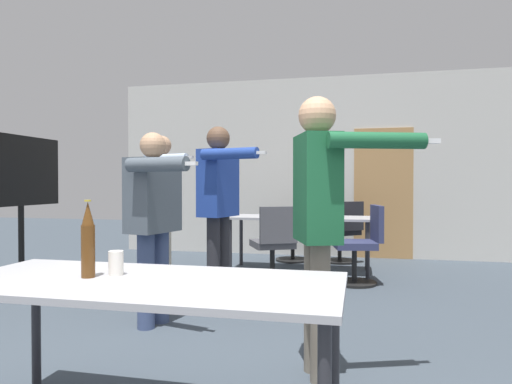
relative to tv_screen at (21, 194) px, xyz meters
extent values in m
cube|color=beige|center=(2.74, 3.36, 0.39)|extent=(6.58, 0.10, 2.90)
cube|color=#AD7F4C|center=(3.84, 3.31, -0.04)|extent=(0.90, 0.02, 2.05)
cube|color=#A8A8AD|center=(2.52, -2.21, -0.34)|extent=(1.80, 0.78, 0.03)
cylinder|color=#2D2D33|center=(1.68, -1.88, -0.71)|extent=(0.05, 0.05, 0.71)
cylinder|color=#2D2D33|center=(3.36, -1.88, -0.71)|extent=(0.05, 0.05, 0.71)
cube|color=#A8A8AD|center=(2.70, 1.94, -0.34)|extent=(1.89, 0.70, 0.03)
cylinder|color=#2D2D33|center=(1.81, 1.65, -0.71)|extent=(0.05, 0.05, 0.71)
cylinder|color=#2D2D33|center=(3.58, 1.65, -0.71)|extent=(0.05, 0.05, 0.71)
cylinder|color=#2D2D33|center=(1.81, 2.23, -0.71)|extent=(0.05, 0.05, 0.71)
cylinder|color=#2D2D33|center=(3.58, 2.23, -0.71)|extent=(0.05, 0.05, 0.71)
cube|color=black|center=(0.00, 0.00, -1.05)|extent=(0.44, 0.56, 0.03)
cylinder|color=black|center=(0.00, 0.00, -0.58)|extent=(0.06, 0.06, 0.91)
cube|color=black|center=(0.00, 0.00, 0.25)|extent=(0.04, 1.17, 0.74)
cube|color=#14331E|center=(-0.02, 0.00, 0.25)|extent=(0.01, 1.08, 0.65)
cylinder|color=#3D4C75|center=(1.83, -0.55, -0.68)|extent=(0.14, 0.14, 0.77)
cylinder|color=#3D4C75|center=(1.79, -0.73, -0.68)|extent=(0.14, 0.14, 0.77)
cube|color=#4C5660|center=(1.81, -0.64, 0.02)|extent=(0.35, 0.50, 0.61)
sphere|color=tan|center=(1.81, -0.64, 0.43)|extent=(0.21, 0.21, 0.21)
cylinder|color=#4C5660|center=(1.87, -0.36, -0.01)|extent=(0.11, 0.11, 0.53)
cylinder|color=#4C5660|center=(2.00, -0.97, 0.26)|extent=(0.54, 0.23, 0.11)
cube|color=white|center=(2.29, -1.04, 0.26)|extent=(0.13, 0.06, 0.03)
cylinder|color=beige|center=(1.17, 1.08, -0.64)|extent=(0.12, 0.12, 0.85)
cylinder|color=beige|center=(1.12, 0.93, -0.64)|extent=(0.12, 0.12, 0.85)
cube|color=silver|center=(1.14, 1.00, 0.12)|extent=(0.32, 0.43, 0.67)
sphere|color=tan|center=(1.14, 1.00, 0.57)|extent=(0.24, 0.24, 0.24)
cylinder|color=silver|center=(1.21, 1.23, 0.11)|extent=(0.09, 0.09, 0.58)
cylinder|color=silver|center=(1.34, 0.69, 0.40)|extent=(0.58, 0.27, 0.09)
cube|color=white|center=(1.65, 0.59, 0.40)|extent=(0.13, 0.07, 0.03)
cylinder|color=#28282D|center=(2.11, 0.34, -0.64)|extent=(0.13, 0.13, 0.85)
cylinder|color=#28282D|center=(2.07, 0.16, -0.64)|extent=(0.13, 0.13, 0.85)
cube|color=#23429E|center=(2.09, 0.25, 0.12)|extent=(0.34, 0.48, 0.67)
sphere|color=brown|center=(2.09, 0.25, 0.57)|extent=(0.23, 0.23, 0.23)
cylinder|color=#23429E|center=(2.16, 0.51, 0.10)|extent=(0.10, 0.10, 0.58)
cylinder|color=#23429E|center=(2.30, -0.08, 0.39)|extent=(0.58, 0.25, 0.10)
cube|color=white|center=(2.61, -0.16, 0.39)|extent=(0.13, 0.07, 0.03)
cylinder|color=slate|center=(3.19, -1.28, -0.65)|extent=(0.12, 0.12, 0.82)
cylinder|color=slate|center=(3.25, -1.43, -0.65)|extent=(0.12, 0.12, 0.82)
cube|color=#195633|center=(3.22, -1.35, 0.08)|extent=(0.33, 0.44, 0.65)
sphere|color=tan|center=(3.22, -1.35, 0.52)|extent=(0.23, 0.23, 0.23)
cylinder|color=#195633|center=(3.14, -1.13, 0.07)|extent=(0.09, 0.09, 0.56)
cylinder|color=#195633|center=(3.57, -1.48, 0.35)|extent=(0.56, 0.28, 0.09)
cube|color=white|center=(3.86, -1.38, 0.35)|extent=(0.13, 0.07, 0.03)
cylinder|color=black|center=(3.42, 1.32, -1.05)|extent=(0.52, 0.52, 0.03)
cylinder|color=black|center=(3.42, 1.32, -0.84)|extent=(0.06, 0.06, 0.39)
cube|color=navy|center=(3.42, 1.32, -0.60)|extent=(0.54, 0.54, 0.08)
cube|color=navy|center=(3.68, 1.37, -0.35)|extent=(0.14, 0.44, 0.42)
cylinder|color=black|center=(2.49, 2.75, -1.05)|extent=(0.52, 0.52, 0.03)
cylinder|color=black|center=(2.49, 2.75, -0.84)|extent=(0.06, 0.06, 0.39)
cube|color=black|center=(2.49, 2.75, -0.61)|extent=(0.56, 0.56, 0.08)
cube|color=black|center=(2.74, 2.82, -0.36)|extent=(0.17, 0.44, 0.42)
cylinder|color=black|center=(2.46, 1.22, -1.05)|extent=(0.52, 0.52, 0.03)
cylinder|color=black|center=(2.46, 1.22, -0.84)|extent=(0.06, 0.06, 0.38)
cube|color=#4C4C51|center=(2.46, 1.22, -0.61)|extent=(0.62, 0.62, 0.08)
cube|color=#4C4C51|center=(2.58, 0.99, -0.36)|extent=(0.42, 0.25, 0.42)
cylinder|color=black|center=(3.19, 2.80, -1.05)|extent=(0.52, 0.52, 0.03)
cylinder|color=black|center=(3.19, 2.80, -0.84)|extent=(0.06, 0.06, 0.39)
cube|color=black|center=(3.19, 2.80, -0.61)|extent=(0.64, 0.64, 0.08)
cube|color=black|center=(3.35, 2.59, -0.36)|extent=(0.38, 0.31, 0.42)
cylinder|color=#563314|center=(2.23, -2.22, -0.21)|extent=(0.06, 0.06, 0.25)
cone|color=#563314|center=(2.23, -2.22, -0.03)|extent=(0.06, 0.06, 0.11)
cylinder|color=gold|center=(2.23, -2.22, 0.03)|extent=(0.03, 0.03, 0.01)
cylinder|color=silver|center=(2.33, -2.15, -0.27)|extent=(0.07, 0.07, 0.12)
camera|label=1|loc=(3.47, -4.12, 0.11)|focal=32.00mm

